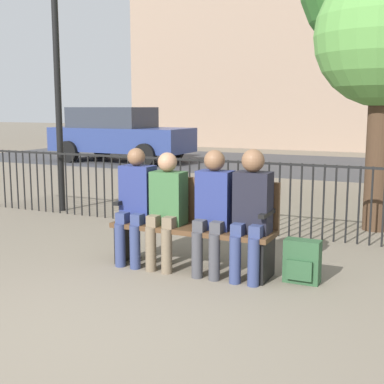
{
  "coord_description": "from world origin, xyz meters",
  "views": [
    {
      "loc": [
        2.24,
        -2.96,
        1.65
      ],
      "look_at": [
        0.0,
        1.81,
        0.8
      ],
      "focal_mm": 50.0,
      "sensor_mm": 36.0,
      "label": 1
    }
  ],
  "objects_px": {
    "backpack": "(302,262)",
    "parked_car_0": "(119,133)",
    "seated_person_3": "(251,207)",
    "seated_person_0": "(136,200)",
    "park_bench": "(195,221)",
    "seated_person_2": "(213,206)",
    "lamp_post": "(56,55)",
    "seated_person_1": "(166,204)"
  },
  "relations": [
    {
      "from": "backpack",
      "to": "parked_car_0",
      "type": "xyz_separation_m",
      "value": [
        -7.67,
        8.76,
        0.64
      ]
    },
    {
      "from": "seated_person_3",
      "to": "parked_car_0",
      "type": "relative_size",
      "value": 0.3
    },
    {
      "from": "seated_person_0",
      "to": "park_bench",
      "type": "bearing_deg",
      "value": 11.44
    },
    {
      "from": "backpack",
      "to": "parked_car_0",
      "type": "height_order",
      "value": "parked_car_0"
    },
    {
      "from": "park_bench",
      "to": "seated_person_2",
      "type": "bearing_deg",
      "value": -26.93
    },
    {
      "from": "seated_person_0",
      "to": "lamp_post",
      "type": "relative_size",
      "value": 0.33
    },
    {
      "from": "seated_person_2",
      "to": "lamp_post",
      "type": "bearing_deg",
      "value": 150.01
    },
    {
      "from": "seated_person_3",
      "to": "seated_person_1",
      "type": "bearing_deg",
      "value": -179.78
    },
    {
      "from": "seated_person_0",
      "to": "parked_car_0",
      "type": "distance_m",
      "value": 10.67
    },
    {
      "from": "park_bench",
      "to": "seated_person_1",
      "type": "bearing_deg",
      "value": -153.95
    },
    {
      "from": "seated_person_1",
      "to": "backpack",
      "type": "relative_size",
      "value": 2.89
    },
    {
      "from": "seated_person_2",
      "to": "seated_person_0",
      "type": "bearing_deg",
      "value": -179.97
    },
    {
      "from": "seated_person_2",
      "to": "seated_person_1",
      "type": "bearing_deg",
      "value": -179.74
    },
    {
      "from": "park_bench",
      "to": "seated_person_2",
      "type": "relative_size",
      "value": 1.37
    },
    {
      "from": "backpack",
      "to": "park_bench",
      "type": "bearing_deg",
      "value": 179.31
    },
    {
      "from": "seated_person_2",
      "to": "seated_person_3",
      "type": "height_order",
      "value": "seated_person_3"
    },
    {
      "from": "seated_person_1",
      "to": "seated_person_2",
      "type": "height_order",
      "value": "seated_person_2"
    },
    {
      "from": "seated_person_0",
      "to": "seated_person_1",
      "type": "height_order",
      "value": "seated_person_0"
    },
    {
      "from": "seated_person_0",
      "to": "seated_person_3",
      "type": "xyz_separation_m",
      "value": [
        1.27,
        0.0,
        0.03
      ]
    },
    {
      "from": "seated_person_2",
      "to": "parked_car_0",
      "type": "distance_m",
      "value": 11.18
    },
    {
      "from": "park_bench",
      "to": "seated_person_3",
      "type": "bearing_deg",
      "value": -11.1
    },
    {
      "from": "seated_person_3",
      "to": "backpack",
      "type": "height_order",
      "value": "seated_person_3"
    },
    {
      "from": "park_bench",
      "to": "lamp_post",
      "type": "xyz_separation_m",
      "value": [
        -3.2,
        1.86,
        1.92
      ]
    },
    {
      "from": "seated_person_2",
      "to": "backpack",
      "type": "relative_size",
      "value": 3.0
    },
    {
      "from": "seated_person_3",
      "to": "backpack",
      "type": "xyz_separation_m",
      "value": [
        0.47,
        0.11,
        -0.5
      ]
    },
    {
      "from": "seated_person_2",
      "to": "parked_car_0",
      "type": "xyz_separation_m",
      "value": [
        -6.81,
        8.87,
        0.16
      ]
    },
    {
      "from": "seated_person_1",
      "to": "park_bench",
      "type": "bearing_deg",
      "value": 26.05
    },
    {
      "from": "seated_person_1",
      "to": "parked_car_0",
      "type": "height_order",
      "value": "parked_car_0"
    },
    {
      "from": "seated_person_2",
      "to": "parked_car_0",
      "type": "relative_size",
      "value": 0.29
    },
    {
      "from": "seated_person_2",
      "to": "seated_person_3",
      "type": "relative_size",
      "value": 0.98
    },
    {
      "from": "seated_person_1",
      "to": "parked_car_0",
      "type": "relative_size",
      "value": 0.28
    },
    {
      "from": "seated_person_1",
      "to": "seated_person_2",
      "type": "relative_size",
      "value": 0.96
    },
    {
      "from": "park_bench",
      "to": "backpack",
      "type": "distance_m",
      "value": 1.15
    },
    {
      "from": "seated_person_0",
      "to": "parked_car_0",
      "type": "xyz_separation_m",
      "value": [
        -5.93,
        8.87,
        0.17
      ]
    },
    {
      "from": "seated_person_2",
      "to": "seated_person_3",
      "type": "bearing_deg",
      "value": 0.16
    },
    {
      "from": "parked_car_0",
      "to": "seated_person_0",
      "type": "bearing_deg",
      "value": -56.25
    },
    {
      "from": "seated_person_1",
      "to": "seated_person_2",
      "type": "xyz_separation_m",
      "value": [
        0.51,
        0.0,
        0.02
      ]
    },
    {
      "from": "parked_car_0",
      "to": "backpack",
      "type": "bearing_deg",
      "value": -48.79
    },
    {
      "from": "park_bench",
      "to": "lamp_post",
      "type": "relative_size",
      "value": 0.46
    },
    {
      "from": "seated_person_1",
      "to": "seated_person_0",
      "type": "bearing_deg",
      "value": 179.7
    },
    {
      "from": "seated_person_1",
      "to": "backpack",
      "type": "height_order",
      "value": "seated_person_1"
    },
    {
      "from": "seated_person_3",
      "to": "backpack",
      "type": "distance_m",
      "value": 0.7
    }
  ]
}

